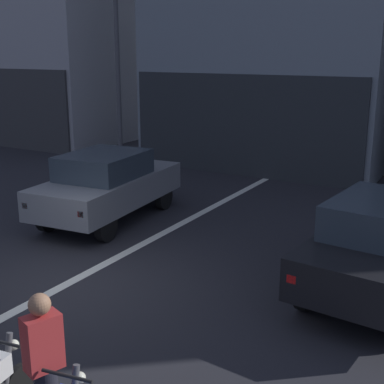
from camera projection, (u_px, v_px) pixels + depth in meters
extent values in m
plane|color=#232328|center=(63.00, 286.00, 9.08)|extent=(120.00, 120.00, 0.00)
cube|color=silver|center=(222.00, 202.00, 14.08)|extent=(0.20, 18.00, 0.01)
cube|color=#292C30|center=(241.00, 126.00, 16.70)|extent=(7.77, 0.10, 3.20)
cylinder|color=black|center=(112.00, 190.00, 14.03)|extent=(0.24, 0.65, 0.64)
cylinder|color=black|center=(164.00, 197.00, 13.40)|extent=(0.24, 0.65, 0.64)
cylinder|color=black|center=(47.00, 217.00, 11.75)|extent=(0.24, 0.65, 0.64)
cylinder|color=black|center=(106.00, 227.00, 11.12)|extent=(0.24, 0.65, 0.64)
cube|color=slate|center=(109.00, 189.00, 12.47)|extent=(2.13, 4.24, 0.66)
cube|color=#2D3842|center=(104.00, 165.00, 12.18)|extent=(1.72, 2.10, 0.56)
cube|color=red|center=(26.00, 205.00, 10.97)|extent=(0.14, 0.07, 0.12)
cube|color=red|center=(81.00, 214.00, 10.40)|extent=(0.14, 0.07, 0.12)
cylinder|color=black|center=(362.00, 243.00, 10.22)|extent=(0.24, 0.65, 0.64)
cylinder|color=black|center=(307.00, 290.00, 8.19)|extent=(0.24, 0.65, 0.64)
cube|color=red|center=(292.00, 279.00, 7.46)|extent=(0.15, 0.07, 0.12)
cylinder|color=black|center=(363.00, 162.00, 17.52)|extent=(0.27, 0.66, 0.64)
cylinder|color=black|center=(316.00, 159.00, 18.08)|extent=(0.27, 0.66, 0.64)
cylinder|color=black|center=(369.00, 149.00, 19.84)|extent=(0.27, 0.66, 0.64)
cylinder|color=black|center=(327.00, 146.00, 20.41)|extent=(0.27, 0.66, 0.64)
cube|color=red|center=(345.00, 142.00, 18.85)|extent=(2.31, 4.30, 0.66)
cube|color=#2D3842|center=(347.00, 124.00, 18.83)|extent=(1.81, 2.16, 0.56)
cube|color=red|center=(370.00, 134.00, 20.39)|extent=(0.15, 0.08, 0.12)
cube|color=red|center=(333.00, 132.00, 20.90)|extent=(0.15, 0.08, 0.12)
cylinder|color=#47474C|center=(118.00, 65.00, 15.76)|extent=(0.14, 0.14, 6.97)
cylinder|color=#4C4C51|center=(7.00, 365.00, 5.71)|extent=(0.11, 0.25, 0.70)
sphere|color=silver|center=(14.00, 345.00, 5.78)|extent=(0.12, 0.12, 0.12)
cylinder|color=black|center=(67.00, 376.00, 4.98)|extent=(0.55, 0.13, 0.04)
sphere|color=silver|center=(80.00, 378.00, 5.20)|extent=(0.12, 0.12, 0.12)
cube|color=#B22D2D|center=(43.00, 342.00, 5.18)|extent=(0.33, 0.41, 0.58)
sphere|color=#9E7051|center=(39.00, 304.00, 5.07)|extent=(0.22, 0.22, 0.22)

